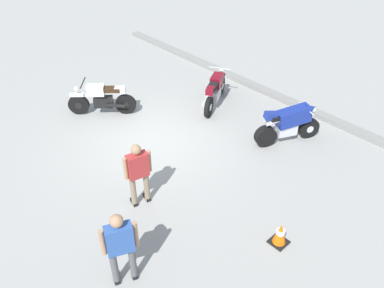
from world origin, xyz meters
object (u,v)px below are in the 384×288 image
motorcycle_maroon_cruiser (215,91)px  person_in_blue_shirt (120,245)px  motorcycle_silver_cruiser (102,99)px  person_in_red_shirt (138,171)px  motorcycle_blue_sportbike (289,123)px  traffic_cone (280,234)px

motorcycle_maroon_cruiser → person_in_blue_shirt: bearing=-178.6°
motorcycle_silver_cruiser → person_in_red_shirt: 4.26m
motorcycle_maroon_cruiser → motorcycle_silver_cruiser: bearing=116.8°
motorcycle_silver_cruiser → person_in_blue_shirt: size_ratio=0.95×
motorcycle_blue_sportbike → traffic_cone: size_ratio=3.47×
motorcycle_silver_cruiser → motorcycle_maroon_cruiser: bearing=-172.7°
motorcycle_silver_cruiser → traffic_cone: motorcycle_silver_cruiser is taller
motorcycle_blue_sportbike → traffic_cone: motorcycle_blue_sportbike is taller
motorcycle_maroon_cruiser → motorcycle_blue_sportbike: size_ratio=1.03×
traffic_cone → person_in_red_shirt: bearing=-154.6°
motorcycle_maroon_cruiser → motorcycle_silver_cruiser: 3.53m
person_in_red_shirt → traffic_cone: bearing=-140.7°
motorcycle_blue_sportbike → motorcycle_silver_cruiser: (-4.79, -2.96, -0.07)m
motorcycle_maroon_cruiser → person_in_blue_shirt: 6.82m
motorcycle_maroon_cruiser → motorcycle_silver_cruiser: same height
person_in_blue_shirt → traffic_cone: person_in_blue_shirt is taller
motorcycle_blue_sportbike → person_in_blue_shirt: person_in_blue_shirt is taller
person_in_red_shirt → traffic_cone: size_ratio=3.11×
motorcycle_blue_sportbike → person_in_red_shirt: person_in_red_shirt is taller
motorcycle_blue_sportbike → motorcycle_silver_cruiser: motorcycle_blue_sportbike is taller
motorcycle_blue_sportbike → person_in_red_shirt: (-0.83, -4.49, 0.34)m
person_in_blue_shirt → traffic_cone: size_ratio=3.24×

